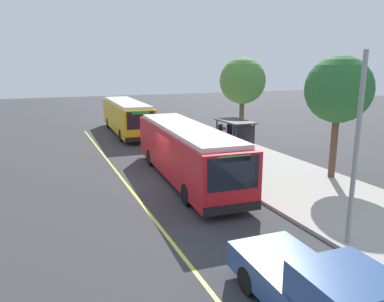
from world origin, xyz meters
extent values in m
plane|color=#38383A|center=(0.00, 0.00, 0.00)|extent=(120.00, 120.00, 0.00)
cube|color=#A8A399|center=(0.00, 6.00, 0.07)|extent=(44.00, 6.40, 0.15)
cube|color=#E0D64C|center=(0.00, -2.20, 0.00)|extent=(36.00, 0.14, 0.01)
cube|color=red|center=(0.13, 1.00, 1.55)|extent=(12.00, 3.25, 2.40)
cube|color=silver|center=(0.13, 1.00, 2.85)|extent=(11.03, 2.94, 0.20)
cube|color=black|center=(6.07, 0.65, 1.98)|extent=(0.17, 2.17, 1.34)
cube|color=black|center=(0.21, 2.29, 1.84)|extent=(10.43, 0.66, 1.06)
cube|color=white|center=(0.21, 2.29, 0.57)|extent=(11.25, 0.70, 0.28)
cube|color=#26D83F|center=(6.08, 0.65, 2.57)|extent=(0.11, 1.40, 0.24)
cube|color=black|center=(6.09, 0.65, 0.53)|extent=(0.23, 2.50, 0.36)
cylinder|color=black|center=(3.87, 1.94, 0.50)|extent=(1.01, 0.34, 1.00)
cylinder|color=black|center=(3.74, -0.37, 0.50)|extent=(1.01, 0.34, 1.00)
cylinder|color=black|center=(-3.35, 2.36, 0.50)|extent=(1.01, 0.34, 1.00)
cylinder|color=black|center=(-3.49, 0.06, 0.50)|extent=(1.01, 0.34, 1.00)
cube|color=gold|center=(-15.25, 1.26, 1.55)|extent=(11.91, 2.96, 2.40)
cube|color=silver|center=(-15.25, 1.26, 2.85)|extent=(10.96, 2.67, 0.20)
cube|color=black|center=(-9.32, 1.05, 1.98)|extent=(0.12, 2.17, 1.34)
cube|color=black|center=(-15.20, 2.55, 1.84)|extent=(10.41, 0.40, 1.06)
cube|color=black|center=(-15.20, 2.55, 0.57)|extent=(11.24, 0.42, 0.28)
cube|color=#26D83F|center=(-9.32, 1.05, 2.57)|extent=(0.08, 1.40, 0.24)
cube|color=black|center=(-9.31, 1.05, 0.53)|extent=(0.17, 2.50, 0.36)
cylinder|color=black|center=(-11.54, 2.28, 0.50)|extent=(1.01, 0.31, 1.00)
cylinder|color=black|center=(-11.62, -0.02, 0.50)|extent=(1.01, 0.31, 1.00)
cylinder|color=black|center=(-18.76, 2.53, 0.50)|extent=(1.01, 0.31, 1.00)
cylinder|color=black|center=(-18.84, 0.23, 0.50)|extent=(1.01, 0.31, 1.00)
cube|color=#2D4C84|center=(12.12, -0.44, 0.68)|extent=(5.46, 2.16, 0.75)
cube|color=#2D4C84|center=(13.07, -0.47, 1.45)|extent=(1.95, 1.95, 0.80)
cylinder|color=black|center=(10.53, 0.50, 0.38)|extent=(0.77, 0.26, 0.76)
cylinder|color=black|center=(10.48, -1.30, 0.38)|extent=(0.77, 0.26, 0.76)
cylinder|color=#333338|center=(-1.31, 6.15, 1.35)|extent=(0.10, 0.10, 2.40)
cylinder|color=#333338|center=(-1.31, 4.85, 1.35)|extent=(0.10, 0.10, 2.40)
cylinder|color=#333338|center=(-3.91, 6.15, 1.35)|extent=(0.10, 0.10, 2.40)
cylinder|color=#333338|center=(-3.91, 4.85, 1.35)|extent=(0.10, 0.10, 2.40)
cube|color=#333338|center=(-2.61, 5.50, 2.59)|extent=(2.90, 1.60, 0.08)
cube|color=#4C606B|center=(-2.61, 6.15, 1.35)|extent=(2.47, 0.04, 2.16)
cube|color=navy|center=(-3.91, 5.50, 1.30)|extent=(0.06, 1.11, 1.82)
cube|color=brown|center=(-2.38, 5.46, 0.60)|extent=(1.60, 0.44, 0.06)
cube|color=brown|center=(-2.38, 5.70, 0.88)|extent=(1.60, 0.05, 0.44)
cube|color=#333338|center=(-3.10, 5.46, 0.38)|extent=(0.08, 0.40, 0.45)
cube|color=#333338|center=(-1.66, 5.46, 0.38)|extent=(0.08, 0.40, 0.45)
cylinder|color=#333338|center=(0.02, 3.40, 1.55)|extent=(0.07, 0.07, 2.80)
cube|color=white|center=(0.02, 3.38, 2.65)|extent=(0.44, 0.03, 0.56)
cube|color=red|center=(0.02, 3.37, 2.65)|extent=(0.40, 0.01, 0.16)
cylinder|color=#282D47|center=(-3.01, 4.84, 0.57)|extent=(0.14, 0.14, 0.85)
cylinder|color=#282D47|center=(-3.01, 4.66, 0.57)|extent=(0.14, 0.14, 0.85)
cube|color=beige|center=(-3.01, 4.75, 1.31)|extent=(0.24, 0.40, 0.62)
sphere|color=tan|center=(-3.01, 4.75, 1.73)|extent=(0.22, 0.22, 0.22)
cylinder|color=brown|center=(3.17, 8.33, 1.86)|extent=(0.36, 0.36, 3.42)
sphere|color=#28662D|center=(3.17, 8.33, 4.87)|extent=(3.48, 3.48, 3.48)
cylinder|color=brown|center=(-7.06, 8.56, 1.88)|extent=(0.36, 0.36, 3.46)
sphere|color=#4C8438|center=(-7.06, 8.56, 4.93)|extent=(3.53, 3.53, 3.53)
cylinder|color=gray|center=(9.44, 3.26, 3.35)|extent=(0.16, 0.16, 6.40)
camera|label=1|loc=(18.24, -6.16, 6.06)|focal=34.81mm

